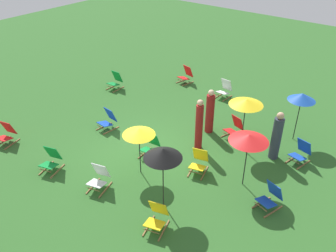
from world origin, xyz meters
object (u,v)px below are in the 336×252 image
object	(u,v)px
deckchair_5	(6,134)
deckchair_6	(186,75)
deckchair_7	(157,217)
deckchair_12	(199,162)
deckchair_2	(51,160)
umbrella_2	(249,138)
umbrella_1	(302,97)
person_2	(210,112)
deckchair_3	(108,120)
deckchair_8	(301,153)
umbrella_0	(246,102)
person_0	(199,125)
person_1	(277,137)
deckchair_10	(99,178)
deckchair_9	(150,146)
umbrella_4	(139,132)
deckchair_11	(234,128)
deckchair_1	(224,89)
umbrella_3	(163,153)
deckchair_0	(115,81)
deckchair_4	(270,197)

from	to	relation	value
deckchair_5	deckchair_6	world-z (taller)	same
deckchair_7	deckchair_12	distance (m)	2.69
deckchair_2	umbrella_2	size ratio (longest dim) A/B	0.48
umbrella_1	person_2	distance (m)	3.23
deckchair_3	umbrella_1	distance (m)	7.06
deckchair_5	umbrella_2	distance (m)	8.48
deckchair_8	umbrella_0	bearing A→B (deg)	-152.90
umbrella_1	person_0	distance (m)	3.67
deckchair_6	person_2	world-z (taller)	person_2
deckchair_7	person_1	world-z (taller)	person_1
deckchair_8	deckchair_10	world-z (taller)	same
deckchair_9	umbrella_2	bearing A→B (deg)	4.62
deckchair_2	deckchair_6	size ratio (longest dim) A/B	1.03
umbrella_0	umbrella_2	xyz separation A→B (m)	(0.98, -1.70, -0.12)
umbrella_4	deckchair_11	bearing A→B (deg)	70.14
deckchair_2	deckchair_8	xyz separation A→B (m)	(6.16, 5.31, 0.00)
deckchair_2	person_2	xyz separation A→B (m)	(2.76, 5.07, 0.45)
umbrella_1	person_1	xyz separation A→B (m)	(-0.12, -1.51, -0.89)
person_1	deckchair_1	bearing A→B (deg)	16.37
deckchair_6	umbrella_2	distance (m)	7.73
deckchair_1	deckchair_5	size ratio (longest dim) A/B	0.97
deckchair_8	person_2	size ratio (longest dim) A/B	0.49
umbrella_4	person_0	world-z (taller)	person_0
deckchair_11	umbrella_3	xyz separation A→B (m)	(0.16, -4.39, 1.44)
deckchair_0	deckchair_3	world-z (taller)	same
umbrella_1	person_0	world-z (taller)	person_0
deckchair_9	person_2	bearing A→B (deg)	67.62
person_1	person_2	size ratio (longest dim) A/B	1.00
deckchair_8	person_1	bearing A→B (deg)	-146.54
umbrella_1	umbrella_2	world-z (taller)	umbrella_1
deckchair_1	deckchair_12	xyz separation A→B (m)	(2.04, -5.11, 0.00)
deckchair_5	umbrella_3	bearing A→B (deg)	-5.72
deckchair_4	person_2	size ratio (longest dim) A/B	0.50
umbrella_4	person_1	bearing A→B (deg)	48.22
deckchair_1	umbrella_2	world-z (taller)	umbrella_2
deckchair_3	deckchair_8	distance (m)	6.99
deckchair_0	deckchair_2	world-z (taller)	same
deckchair_3	deckchair_6	world-z (taller)	same
person_2	deckchair_10	bearing A→B (deg)	-74.15
deckchair_7	deckchair_9	distance (m)	3.28
deckchair_12	umbrella_4	distance (m)	2.20
deckchair_10	deckchair_3	bearing A→B (deg)	116.15
deckchair_10	person_1	world-z (taller)	person_1
deckchair_1	deckchair_6	world-z (taller)	same
umbrella_1	umbrella_3	world-z (taller)	umbrella_3
deckchair_5	person_2	bearing A→B (deg)	29.57
deckchair_9	umbrella_4	size ratio (longest dim) A/B	0.50
deckchair_0	deckchair_9	size ratio (longest dim) A/B	1.00
deckchair_1	person_2	world-z (taller)	person_2
umbrella_1	umbrella_2	size ratio (longest dim) A/B	1.03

